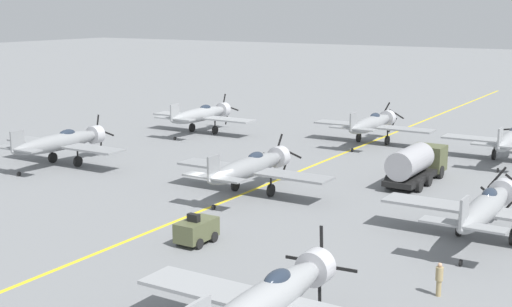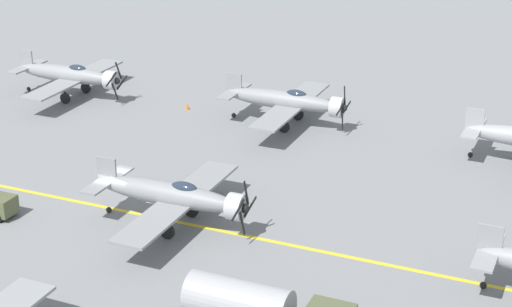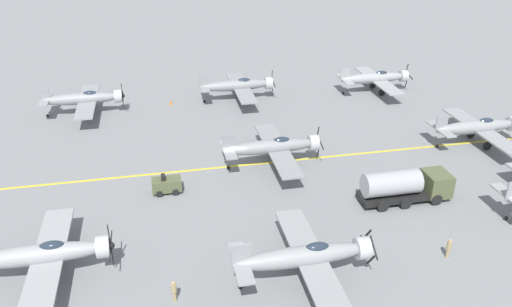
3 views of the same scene
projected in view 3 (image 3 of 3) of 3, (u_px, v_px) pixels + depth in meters
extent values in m
plane|color=slate|center=(232.00, 166.00, 49.46)|extent=(400.00, 400.00, 0.00)
cube|color=yellow|center=(232.00, 166.00, 49.46)|extent=(0.30, 160.00, 0.01)
ellipsoid|color=gray|center=(300.00, 256.00, 33.69)|extent=(1.50, 9.50, 1.42)
cylinder|color=#B7B7BC|center=(362.00, 248.00, 34.51)|extent=(1.58, 0.90, 1.58)
ellipsoid|color=#232D3D|center=(317.00, 248.00, 33.64)|extent=(0.80, 1.70, 0.76)
cube|color=gray|center=(311.00, 259.00, 33.98)|extent=(12.00, 2.10, 0.16)
cube|color=gray|center=(241.00, 263.00, 32.87)|extent=(4.40, 1.10, 0.12)
cube|color=gray|center=(241.00, 255.00, 32.58)|extent=(0.14, 1.30, 1.60)
sphere|color=black|center=(369.00, 247.00, 34.60)|extent=(0.56, 0.56, 0.56)
cube|color=black|center=(364.00, 247.00, 35.45)|extent=(1.52, 0.06, 1.11)
cube|color=black|center=(371.00, 260.00, 34.49)|extent=(1.11, 0.06, 1.52)
cube|color=black|center=(374.00, 248.00, 33.75)|extent=(1.52, 0.06, 1.11)
cube|color=black|center=(367.00, 234.00, 34.71)|extent=(1.11, 0.06, 1.52)
cylinder|color=black|center=(304.00, 253.00, 35.58)|extent=(0.14, 0.14, 1.26)
cylinder|color=black|center=(304.00, 260.00, 35.86)|extent=(0.22, 0.90, 0.90)
cylinder|color=black|center=(317.00, 281.00, 32.96)|extent=(0.14, 0.14, 1.26)
cylinder|color=black|center=(317.00, 288.00, 33.24)|extent=(0.22, 0.90, 0.90)
cylinder|color=black|center=(240.00, 287.00, 33.77)|extent=(0.12, 0.36, 0.36)
ellipsoid|color=gray|center=(235.00, 85.00, 64.96)|extent=(1.50, 9.50, 1.42)
cylinder|color=#B7B7BC|center=(269.00, 83.00, 65.78)|extent=(1.58, 0.90, 1.58)
ellipsoid|color=#232D3D|center=(244.00, 81.00, 64.91)|extent=(0.80, 1.70, 0.76)
cube|color=gray|center=(241.00, 88.00, 65.25)|extent=(12.00, 2.10, 0.16)
cube|color=gray|center=(204.00, 87.00, 64.14)|extent=(4.40, 1.10, 0.12)
cube|color=gray|center=(204.00, 82.00, 63.84)|extent=(0.14, 1.30, 1.60)
sphere|color=black|center=(272.00, 83.00, 65.87)|extent=(0.56, 0.56, 0.56)
cube|color=black|center=(272.00, 90.00, 66.11)|extent=(0.48, 0.06, 1.74)
cube|color=black|center=(274.00, 84.00, 65.04)|extent=(1.74, 0.06, 0.48)
cube|color=black|center=(272.00, 76.00, 65.63)|extent=(0.48, 0.06, 1.74)
cube|color=black|center=(271.00, 82.00, 66.69)|extent=(1.74, 0.06, 0.48)
cylinder|color=black|center=(239.00, 88.00, 66.84)|extent=(0.14, 0.14, 1.26)
cylinder|color=black|center=(239.00, 93.00, 67.13)|extent=(0.22, 0.90, 0.90)
cylinder|color=black|center=(243.00, 96.00, 64.23)|extent=(0.14, 0.14, 1.26)
cylinder|color=black|center=(243.00, 101.00, 64.51)|extent=(0.22, 0.90, 0.90)
cylinder|color=black|center=(204.00, 101.00, 65.04)|extent=(0.12, 0.36, 0.36)
cube|color=gray|center=(512.00, 197.00, 40.14)|extent=(4.40, 1.10, 0.12)
cylinder|color=black|center=(506.00, 218.00, 41.04)|extent=(0.12, 0.36, 0.36)
ellipsoid|color=#939698|center=(373.00, 78.00, 67.68)|extent=(1.50, 9.50, 1.42)
cylinder|color=#B7B7BC|center=(403.00, 76.00, 68.50)|extent=(1.58, 0.90, 1.58)
ellipsoid|color=#232D3D|center=(381.00, 74.00, 67.64)|extent=(0.80, 1.70, 0.76)
cube|color=#939698|center=(378.00, 80.00, 67.97)|extent=(12.00, 2.10, 0.16)
cube|color=#939698|center=(345.00, 79.00, 66.86)|extent=(4.40, 1.10, 0.12)
cube|color=#939698|center=(345.00, 74.00, 66.57)|extent=(0.14, 1.30, 1.60)
sphere|color=black|center=(407.00, 76.00, 68.59)|extent=(0.56, 0.56, 0.56)
cube|color=black|center=(410.00, 76.00, 67.76)|extent=(1.74, 0.06, 0.53)
cube|color=black|center=(407.00, 69.00, 68.38)|extent=(0.53, 0.06, 1.74)
cube|color=black|center=(404.00, 75.00, 69.43)|extent=(1.74, 0.06, 0.53)
cube|color=black|center=(407.00, 82.00, 68.80)|extent=(0.53, 0.06, 1.74)
cylinder|color=black|center=(373.00, 81.00, 69.57)|extent=(0.14, 0.14, 1.26)
cylinder|color=black|center=(373.00, 85.00, 69.85)|extent=(0.22, 0.90, 0.90)
cylinder|color=black|center=(382.00, 88.00, 66.95)|extent=(0.14, 0.14, 1.26)
cylinder|color=black|center=(382.00, 93.00, 67.24)|extent=(0.22, 0.90, 0.90)
cylinder|color=black|center=(343.00, 93.00, 67.77)|extent=(0.12, 0.36, 0.36)
ellipsoid|color=gray|center=(475.00, 127.00, 53.01)|extent=(1.50, 9.50, 1.42)
cylinder|color=#B7B7BC|center=(512.00, 124.00, 53.83)|extent=(1.58, 0.90, 1.58)
ellipsoid|color=#232D3D|center=(486.00, 121.00, 52.97)|extent=(0.80, 1.70, 0.76)
cube|color=gray|center=(481.00, 129.00, 53.30)|extent=(12.00, 2.10, 0.16)
cube|color=gray|center=(441.00, 129.00, 52.19)|extent=(4.40, 1.10, 0.12)
cube|color=gray|center=(442.00, 123.00, 51.90)|extent=(0.14, 1.30, 1.60)
cube|color=black|center=(511.00, 124.00, 54.78)|extent=(1.62, 0.06, 0.93)
cylinder|color=black|center=(472.00, 129.00, 54.90)|extent=(0.14, 0.14, 1.26)
cylinder|color=black|center=(471.00, 134.00, 55.18)|extent=(0.22, 0.90, 0.90)
cylinder|color=black|center=(489.00, 140.00, 52.28)|extent=(0.14, 0.14, 1.26)
cylinder|color=black|center=(487.00, 146.00, 52.57)|extent=(0.22, 0.90, 0.90)
cylinder|color=black|center=(437.00, 146.00, 53.10)|extent=(0.12, 0.36, 0.36)
ellipsoid|color=gray|center=(270.00, 147.00, 48.74)|extent=(1.50, 9.50, 1.42)
cylinder|color=#B7B7BC|center=(313.00, 143.00, 49.56)|extent=(1.58, 0.90, 1.58)
ellipsoid|color=#232D3D|center=(281.00, 141.00, 48.70)|extent=(0.80, 1.70, 0.76)
cube|color=gray|center=(277.00, 149.00, 49.03)|extent=(12.00, 2.10, 0.16)
cube|color=gray|center=(228.00, 149.00, 47.92)|extent=(4.40, 1.10, 0.12)
cube|color=gray|center=(228.00, 143.00, 47.63)|extent=(0.14, 1.30, 1.60)
sphere|color=black|center=(318.00, 142.00, 49.65)|extent=(0.56, 0.56, 0.56)
cube|color=black|center=(318.00, 134.00, 49.51)|extent=(0.68, 0.06, 1.71)
cube|color=black|center=(315.00, 141.00, 50.50)|extent=(1.71, 0.06, 0.68)
cube|color=black|center=(319.00, 151.00, 49.79)|extent=(0.68, 0.06, 1.71)
cube|color=black|center=(321.00, 143.00, 48.80)|extent=(1.71, 0.06, 0.68)
cylinder|color=black|center=(274.00, 148.00, 50.63)|extent=(0.14, 0.14, 1.26)
cylinder|color=black|center=(273.00, 154.00, 50.91)|extent=(0.22, 0.90, 0.90)
cylinder|color=black|center=(281.00, 162.00, 48.01)|extent=(0.14, 0.14, 1.26)
cylinder|color=black|center=(281.00, 168.00, 48.30)|extent=(0.22, 0.90, 0.90)
cylinder|color=black|center=(228.00, 168.00, 48.83)|extent=(0.12, 0.36, 0.36)
ellipsoid|color=gray|center=(81.00, 99.00, 60.58)|extent=(1.50, 9.50, 1.42)
cylinder|color=#B7B7BC|center=(118.00, 96.00, 61.40)|extent=(1.58, 0.90, 1.58)
ellipsoid|color=#232D3D|center=(90.00, 94.00, 60.53)|extent=(0.80, 1.70, 0.76)
cube|color=gray|center=(88.00, 101.00, 60.87)|extent=(12.00, 2.10, 0.16)
cube|color=gray|center=(45.00, 100.00, 59.76)|extent=(4.40, 1.10, 0.12)
cube|color=gray|center=(44.00, 95.00, 59.47)|extent=(0.14, 1.30, 1.60)
sphere|color=black|center=(122.00, 96.00, 61.49)|extent=(0.56, 0.56, 0.56)
cube|color=black|center=(122.00, 89.00, 61.44)|extent=(0.85, 0.06, 1.65)
cube|color=black|center=(123.00, 96.00, 62.35)|extent=(1.65, 0.06, 0.85)
cube|color=black|center=(123.00, 103.00, 61.54)|extent=(0.85, 0.06, 1.65)
cube|color=black|center=(122.00, 95.00, 60.63)|extent=(1.65, 0.06, 0.85)
cylinder|color=black|center=(89.00, 101.00, 62.47)|extent=(0.14, 0.14, 1.26)
cylinder|color=black|center=(90.00, 106.00, 62.75)|extent=(0.22, 0.90, 0.90)
cylinder|color=black|center=(87.00, 110.00, 59.85)|extent=(0.14, 0.14, 1.26)
cylinder|color=black|center=(88.00, 115.00, 60.13)|extent=(0.22, 0.90, 0.90)
cylinder|color=black|center=(48.00, 116.00, 60.66)|extent=(0.12, 0.36, 0.36)
ellipsoid|color=#929597|center=(35.00, 255.00, 33.83)|extent=(1.50, 9.50, 1.42)
cylinder|color=#B7B7BC|center=(103.00, 247.00, 34.65)|extent=(1.57, 0.90, 1.58)
ellipsoid|color=#232D3D|center=(52.00, 246.00, 33.78)|extent=(0.80, 1.70, 0.76)
cube|color=#929597|center=(48.00, 258.00, 34.12)|extent=(12.00, 2.10, 0.16)
sphere|color=black|center=(111.00, 246.00, 34.74)|extent=(0.56, 0.56, 0.56)
cube|color=black|center=(110.00, 254.00, 33.99)|extent=(1.75, 0.06, 0.20)
cube|color=black|center=(109.00, 236.00, 34.31)|extent=(0.20, 0.06, 1.75)
cube|color=black|center=(111.00, 238.00, 35.49)|extent=(1.75, 0.06, 0.20)
cube|color=black|center=(112.00, 255.00, 35.16)|extent=(0.20, 0.06, 1.75)
cylinder|color=black|center=(53.00, 251.00, 35.72)|extent=(0.14, 0.14, 1.26)
cylinder|color=black|center=(55.00, 258.00, 36.00)|extent=(0.22, 0.90, 0.90)
cylinder|color=black|center=(46.00, 279.00, 33.10)|extent=(0.14, 0.14, 1.26)
cylinder|color=black|center=(48.00, 287.00, 33.38)|extent=(0.22, 0.90, 0.90)
cube|color=black|center=(404.00, 195.00, 43.52)|extent=(2.25, 8.00, 0.40)
cube|color=#515638|center=(436.00, 183.00, 43.70)|extent=(2.50, 2.08, 2.00)
cylinder|color=#9E9EA3|center=(391.00, 183.00, 42.69)|extent=(2.10, 4.96, 2.10)
cylinder|color=black|center=(423.00, 186.00, 45.06)|extent=(0.30, 1.00, 1.00)
cylinder|color=black|center=(436.00, 200.00, 42.99)|extent=(0.30, 1.00, 1.00)
cylinder|color=black|center=(393.00, 189.00, 44.54)|extent=(0.30, 1.00, 1.00)
cylinder|color=black|center=(406.00, 203.00, 42.46)|extent=(0.30, 1.00, 1.00)
cylinder|color=black|center=(371.00, 192.00, 44.15)|extent=(0.30, 1.00, 1.00)
cylinder|color=black|center=(383.00, 206.00, 42.08)|extent=(0.30, 1.00, 1.00)
cube|color=#515638|center=(167.00, 184.00, 44.72)|extent=(1.40, 2.60, 1.10)
cube|color=black|center=(163.00, 177.00, 44.32)|extent=(0.70, 0.36, 0.44)
cylinder|color=black|center=(175.00, 185.00, 45.67)|extent=(0.20, 0.60, 0.60)
cylinder|color=black|center=(176.00, 192.00, 44.48)|extent=(0.20, 0.60, 0.60)
cylinder|color=black|center=(159.00, 186.00, 45.41)|extent=(0.20, 0.60, 0.60)
cylinder|color=black|center=(159.00, 194.00, 44.21)|extent=(0.20, 0.60, 0.60)
cylinder|color=tan|center=(448.00, 253.00, 36.64)|extent=(0.24, 0.24, 0.78)
cylinder|color=tan|center=(449.00, 245.00, 36.31)|extent=(0.36, 0.36, 0.65)
sphere|color=tan|center=(450.00, 241.00, 36.12)|extent=(0.21, 0.21, 0.21)
cylinder|color=tan|center=(175.00, 296.00, 32.67)|extent=(0.24, 0.24, 0.77)
cylinder|color=tan|center=(174.00, 288.00, 32.35)|extent=(0.35, 0.35, 0.64)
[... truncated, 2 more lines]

